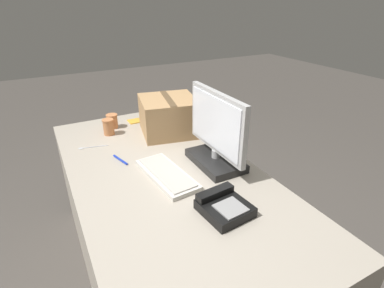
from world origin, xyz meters
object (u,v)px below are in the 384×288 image
(paper_cup_left, at_px, (112,121))
(paper_cup_right, at_px, (109,127))
(keyboard, at_px, (167,174))
(cardboard_box, at_px, (169,116))
(pen_marker, at_px, (120,160))
(sticky_note_pad, at_px, (135,121))
(monitor, at_px, (216,137))
(spoon, at_px, (89,147))
(desk_phone, at_px, (224,206))

(paper_cup_left, distance_m, paper_cup_right, 0.11)
(keyboard, xyz_separation_m, cardboard_box, (-0.50, 0.23, 0.10))
(pen_marker, distance_m, sticky_note_pad, 0.58)
(keyboard, height_order, cardboard_box, cardboard_box)
(paper_cup_left, bearing_deg, pen_marker, -9.78)
(keyboard, bearing_deg, paper_cup_left, -179.66)
(paper_cup_right, bearing_deg, paper_cup_left, 153.81)
(keyboard, relative_size, pen_marker, 3.13)
(paper_cup_left, distance_m, cardboard_box, 0.40)
(sticky_note_pad, bearing_deg, pen_marker, -25.68)
(monitor, xyz_separation_m, sticky_note_pad, (-0.79, -0.19, -0.16))
(paper_cup_left, relative_size, cardboard_box, 0.23)
(spoon, xyz_separation_m, cardboard_box, (0.01, 0.52, 0.11))
(keyboard, bearing_deg, desk_phone, 10.00)
(spoon, xyz_separation_m, pen_marker, (0.24, 0.12, 0.00))
(paper_cup_left, bearing_deg, monitor, 25.52)
(desk_phone, height_order, sticky_note_pad, desk_phone)
(spoon, xyz_separation_m, sticky_note_pad, (-0.28, 0.37, 0.00))
(paper_cup_left, relative_size, spoon, 0.55)
(spoon, bearing_deg, pen_marker, 129.45)
(pen_marker, bearing_deg, cardboard_box, -75.16)
(desk_phone, bearing_deg, paper_cup_left, -176.55)
(desk_phone, xyz_separation_m, pen_marker, (-0.63, -0.26, -0.02))
(monitor, distance_m, spoon, 0.78)
(monitor, height_order, paper_cup_right, monitor)
(monitor, bearing_deg, sticky_note_pad, -166.42)
(paper_cup_left, relative_size, pen_marker, 0.72)
(monitor, bearing_deg, spoon, -132.41)
(monitor, relative_size, spoon, 2.76)
(paper_cup_left, xyz_separation_m, spoon, (0.24, -0.20, -0.05))
(spoon, bearing_deg, cardboard_box, -168.06)
(keyboard, height_order, pen_marker, keyboard)
(monitor, height_order, desk_phone, monitor)
(pen_marker, xyz_separation_m, sticky_note_pad, (-0.52, 0.25, -0.00))
(paper_cup_right, distance_m, pen_marker, 0.38)
(spoon, distance_m, cardboard_box, 0.53)
(cardboard_box, bearing_deg, paper_cup_left, -128.00)
(paper_cup_left, height_order, paper_cup_right, paper_cup_right)
(monitor, distance_m, desk_phone, 0.42)
(keyboard, bearing_deg, spoon, -156.61)
(paper_cup_left, bearing_deg, cardboard_box, 52.00)
(paper_cup_left, bearing_deg, paper_cup_right, -26.19)
(desk_phone, distance_m, paper_cup_right, 1.03)
(paper_cup_right, bearing_deg, pen_marker, -5.00)
(monitor, xyz_separation_m, paper_cup_left, (-0.75, -0.36, -0.11))
(cardboard_box, bearing_deg, monitor, 5.12)
(cardboard_box, bearing_deg, paper_cup_right, -111.67)
(keyboard, relative_size, desk_phone, 1.97)
(desk_phone, bearing_deg, spoon, -161.95)
(pen_marker, bearing_deg, paper_cup_left, -25.63)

